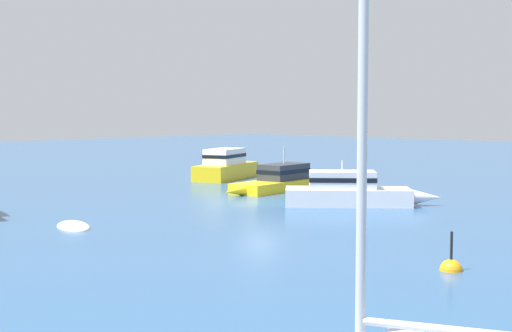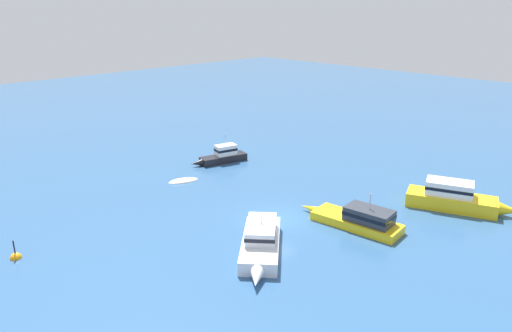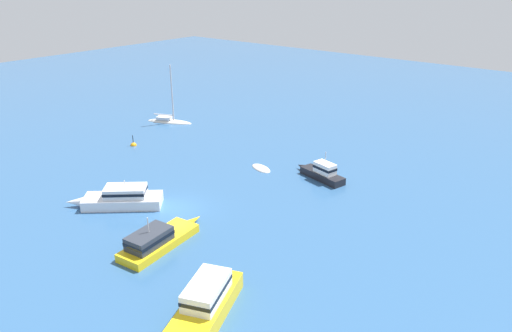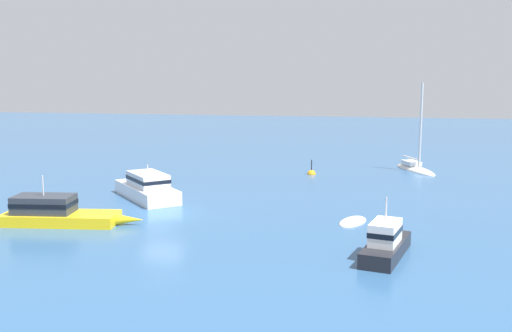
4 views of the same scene
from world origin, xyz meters
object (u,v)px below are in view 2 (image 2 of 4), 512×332
Objects in this scene: powerboat at (360,219)px; tender at (183,181)px; launch at (261,241)px; motor_cruiser at (454,198)px; channel_buoy at (16,258)px; launch_1 at (222,156)px.

tender is at bearing 5.17° from powerboat.
powerboat is (7.36, -2.44, -0.08)m from launch.
launch is at bearing 65.24° from powerboat.
tender is 0.37× the size of motor_cruiser.
tender is 22.35m from motor_cruiser.
launch is 16.24m from motor_cruiser.
powerboat is 0.98× the size of motor_cruiser.
channel_buoy is (-18.69, 12.44, -0.64)m from powerboat.
launch_1 reaches higher than powerboat.
launch is 0.87× the size of motor_cruiser.
launch is (-4.05, -13.68, 0.73)m from tender.
launch is 7.75m from powerboat.
launch_1 is 22.04m from channel_buoy.
tender is 6.24m from launch_1.
motor_cruiser reaches higher than channel_buoy.
tender is 0.50× the size of launch_1.
motor_cruiser is at bearing 117.93° from launch_1.
channel_buoy is (-11.34, 10.00, -0.72)m from launch.
launch reaches higher than motor_cruiser.
channel_buoy is (-26.56, 15.65, -0.87)m from motor_cruiser.
powerboat is at bearing -133.67° from motor_cruiser.
motor_cruiser is 21.60m from launch_1.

